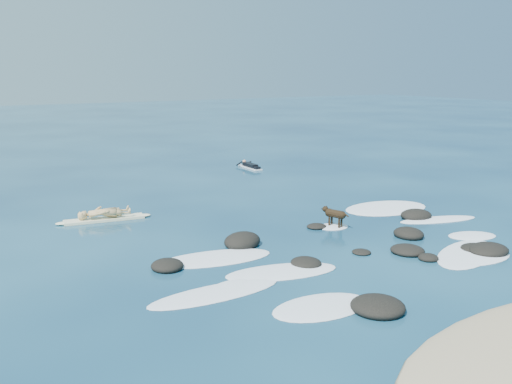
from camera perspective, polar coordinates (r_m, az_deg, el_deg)
ground at (r=17.93m, az=6.42°, el=-5.14°), size 160.00×160.00×0.00m
reef_rocks at (r=17.35m, az=11.77°, el=-5.58°), size 11.60×7.41×0.55m
breaking_foam at (r=17.68m, az=10.15°, el=-5.49°), size 13.40×8.21×0.12m
standing_surfer_rig at (r=21.01m, az=-15.03°, el=-0.79°), size 3.36×0.99×1.91m
paddling_surfer_rig at (r=31.34m, az=-0.61°, el=2.63°), size 0.98×2.18×0.38m
dog at (r=19.66m, az=7.82°, el=-2.18°), size 0.50×1.12×0.73m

